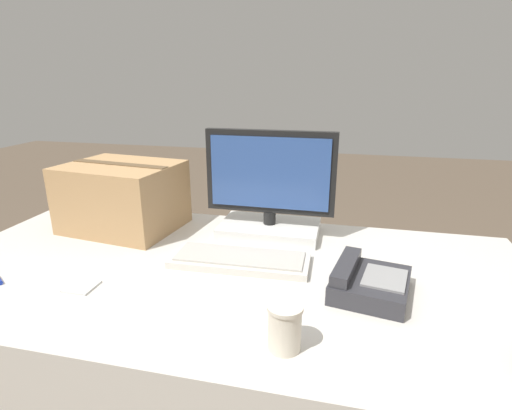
{
  "coord_description": "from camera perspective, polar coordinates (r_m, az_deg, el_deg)",
  "views": [
    {
      "loc": [
        0.33,
        -1.02,
        1.31
      ],
      "look_at": [
        0.05,
        0.17,
        0.9
      ],
      "focal_mm": 28.0,
      "sensor_mm": 36.0,
      "label": 1
    }
  ],
  "objects": [
    {
      "name": "desk_phone",
      "position": [
        1.11,
        15.71,
        -10.61
      ],
      "size": [
        0.22,
        0.24,
        0.08
      ],
      "rotation": [
        0.0,
        0.0,
        -0.19
      ],
      "color": "#2D2D33",
      "rests_on": "office_desk"
    },
    {
      "name": "sticky_note_pad",
      "position": [
        1.21,
        -23.67,
        -10.62
      ],
      "size": [
        0.08,
        0.08,
        0.01
      ],
      "color": "silver",
      "rests_on": "office_desk"
    },
    {
      "name": "keyboard",
      "position": [
        1.23,
        -2.29,
        -7.79
      ],
      "size": [
        0.43,
        0.18,
        0.03
      ],
      "rotation": [
        0.0,
        0.0,
        0.03
      ],
      "color": "beige",
      "rests_on": "office_desk"
    },
    {
      "name": "monitor",
      "position": [
        1.41,
        1.98,
        1.17
      ],
      "size": [
        0.45,
        0.22,
        0.38
      ],
      "color": "white",
      "rests_on": "office_desk"
    },
    {
      "name": "office_desk",
      "position": [
        1.42,
        -3.85,
        -22.72
      ],
      "size": [
        1.8,
        0.9,
        0.75
      ],
      "color": "beige",
      "rests_on": "ground_plane"
    },
    {
      "name": "cardboard_box",
      "position": [
        1.56,
        -18.49,
        1.18
      ],
      "size": [
        0.43,
        0.36,
        0.25
      ],
      "rotation": [
        0.0,
        0.0,
        -0.13
      ],
      "color": "tan",
      "rests_on": "office_desk"
    },
    {
      "name": "paper_cup_left",
      "position": [
        0.87,
        4.12,
        -16.97
      ],
      "size": [
        0.08,
        0.08,
        0.1
      ],
      "color": "beige",
      "rests_on": "office_desk"
    }
  ]
}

